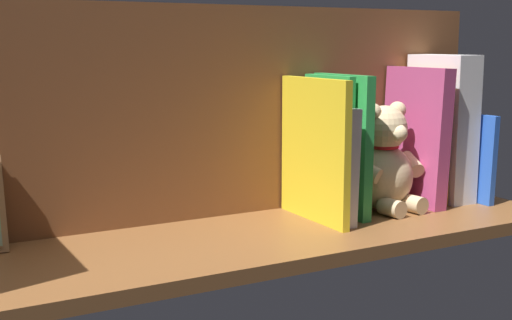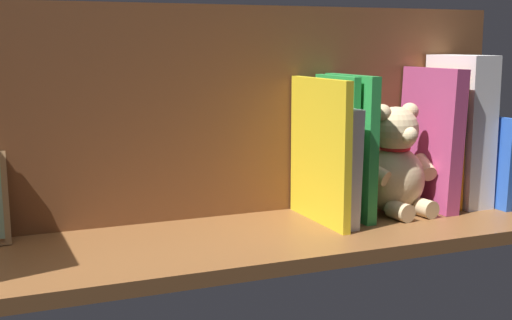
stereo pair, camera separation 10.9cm
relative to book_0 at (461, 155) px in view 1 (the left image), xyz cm
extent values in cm
cube|color=brown|center=(47.13, 3.45, -9.41)|extent=(107.80, 30.68, 2.20)
cube|color=brown|center=(47.13, -9.64, 9.75)|extent=(107.80, 1.50, 36.13)
cube|color=blue|center=(0.00, 0.00, 0.00)|extent=(1.68, 16.98, 16.65)
cube|color=silver|center=(4.05, -1.33, 5.49)|extent=(5.74, 14.13, 27.60)
cube|color=orange|center=(8.28, -1.93, 3.69)|extent=(1.82, 13.13, 24.01)
cube|color=#B23F72|center=(11.01, -0.66, 4.39)|extent=(3.74, 15.65, 25.48)
ellipsoid|color=#D1B284|center=(19.38, 0.55, -2.42)|extent=(12.09, 11.03, 11.78)
sphere|color=#D1B284|center=(19.38, 0.55, 6.50)|extent=(8.10, 8.10, 8.10)
sphere|color=#D1B284|center=(16.36, 0.26, 9.54)|extent=(3.13, 3.13, 3.13)
sphere|color=#D1B284|center=(22.41, 0.84, 9.54)|extent=(3.13, 3.13, 3.13)
sphere|color=beige|center=(19.06, 3.98, 5.90)|extent=(3.13, 3.13, 3.13)
cylinder|color=#D1B284|center=(13.67, 1.49, -0.36)|extent=(4.12, 6.29, 4.36)
cylinder|color=#D1B284|center=(24.81, 2.55, -0.36)|extent=(4.98, 6.41, 4.36)
cylinder|color=#D1B284|center=(16.27, 5.28, -6.75)|extent=(3.54, 4.70, 3.13)
cylinder|color=#D1B284|center=(21.55, 5.79, -6.75)|extent=(3.54, 4.70, 3.13)
torus|color=red|center=(19.38, 0.55, 3.28)|extent=(5.86, 5.86, 0.92)
cube|color=green|center=(27.83, -0.65, 3.92)|extent=(1.99, 15.68, 24.47)
cube|color=green|center=(29.93, -1.74, 3.85)|extent=(1.28, 13.49, 24.31)
cube|color=silver|center=(32.25, 0.28, 1.40)|extent=(2.74, 17.55, 19.48)
cube|color=yellow|center=(34.60, 0.99, 3.73)|extent=(1.35, 18.96, 24.08)
camera|label=1|loc=(98.94, 97.97, 21.46)|focal=49.07mm
camera|label=2|loc=(89.11, 102.73, 21.46)|focal=49.07mm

